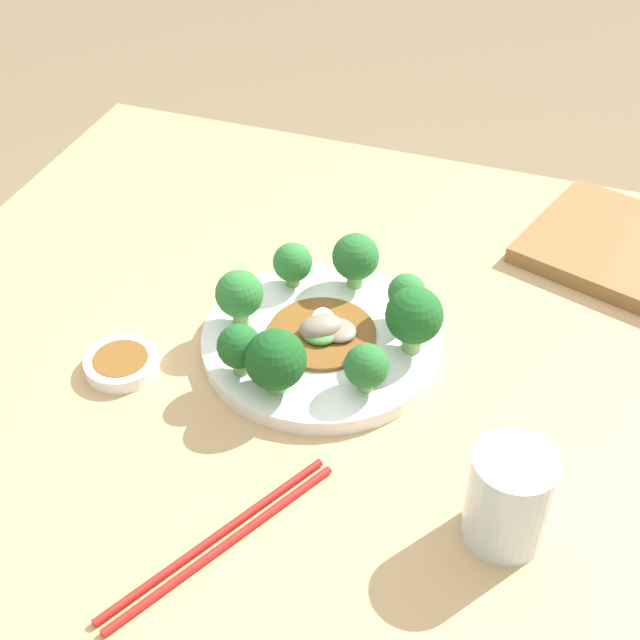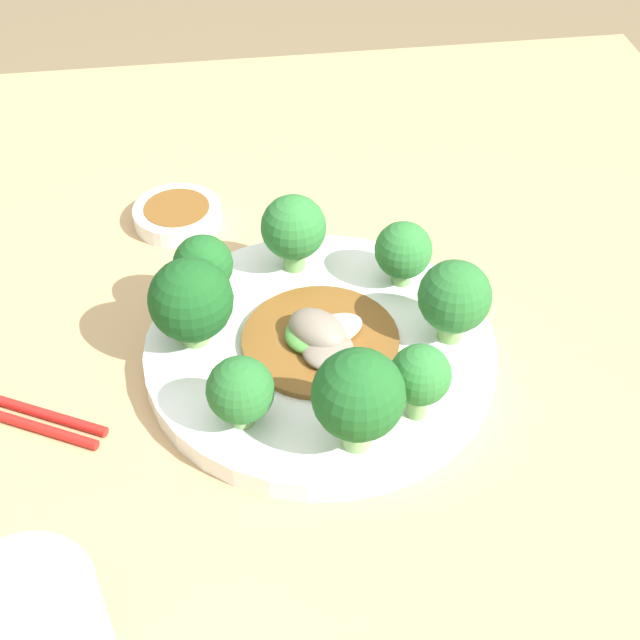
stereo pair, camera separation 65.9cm
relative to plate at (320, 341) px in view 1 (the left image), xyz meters
The scene contains 15 objects.
table 0.38m from the plate, 85.62° to the right, with size 0.96×0.91×0.74m.
plate is the anchor object (origin of this frame).
broccoli_south 0.10m from the plate, 98.90° to the right, with size 0.06×0.06×0.07m.
broccoli_north 0.10m from the plate, 84.62° to the left, with size 0.05×0.05×0.06m.
broccoli_northeast 0.10m from the plate, 34.80° to the left, with size 0.04×0.04×0.06m.
broccoli_west 0.10m from the plate, behind, with size 0.05×0.05×0.06m.
broccoli_east 0.11m from the plate, ahead, with size 0.06×0.06×0.07m.
broccoli_southeast 0.10m from the plate, 41.59° to the right, with size 0.04×0.04×0.05m.
broccoli_southwest 0.10m from the plate, 125.45° to the right, with size 0.04×0.04×0.06m.
broccoli_northwest 0.10m from the plate, 128.55° to the left, with size 0.04×0.04×0.05m.
stirfry_center 0.02m from the plate, ahead, with size 0.11×0.11×0.02m.
drinking_glass 0.29m from the plate, 37.35° to the right, with size 0.07×0.07×0.09m.
chopsticks 0.26m from the plate, 89.48° to the right, with size 0.13×0.22×0.01m.
sauce_dish 0.21m from the plate, 151.28° to the right, with size 0.08×0.08×0.02m.
cutting_board 0.40m from the plate, 42.39° to the left, with size 0.28×0.26×0.02m.
Camera 1 is at (0.23, -0.63, 1.37)m, focal length 50.00 mm.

